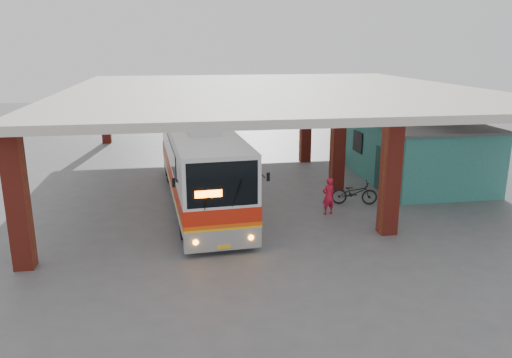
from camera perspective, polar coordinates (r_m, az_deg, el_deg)
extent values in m
plane|color=#515154|center=(21.17, 3.92, -3.71)|extent=(90.00, 90.00, 0.00)
cube|color=maroon|center=(18.77, 15.10, 0.26)|extent=(0.60, 0.60, 4.35)
cube|color=maroon|center=(24.21, 9.33, 3.86)|extent=(0.60, 0.60, 4.35)
cube|color=maroon|center=(29.87, 5.69, 6.10)|extent=(0.60, 0.60, 4.35)
cube|color=maroon|center=(16.88, -25.58, -2.38)|extent=(0.60, 0.60, 4.35)
cube|color=maroon|center=(37.10, -16.88, 7.28)|extent=(0.60, 0.60, 4.35)
cube|color=maroon|center=(39.60, 12.60, 8.02)|extent=(0.60, 0.60, 4.35)
cube|color=beige|center=(26.60, 1.93, 10.11)|extent=(21.00, 23.00, 0.30)
cube|color=#2F7672|center=(26.99, 17.70, 3.03)|extent=(5.00, 8.00, 3.00)
cube|color=#525252|center=(26.72, 17.97, 6.28)|extent=(5.20, 8.20, 0.12)
cube|color=#153B35|center=(24.70, 13.95, 1.16)|extent=(0.08, 0.95, 2.10)
cube|color=black|center=(27.26, 11.60, 4.20)|extent=(0.08, 1.20, 1.00)
cube|color=black|center=(27.25, 11.54, 4.19)|extent=(0.04, 1.30, 1.10)
cube|color=silver|center=(22.05, -6.46, 2.27)|extent=(3.39, 12.49, 2.88)
cube|color=silver|center=(20.75, -6.24, 5.82)|extent=(1.44, 3.16, 0.26)
cube|color=#99999F|center=(16.78, -3.83, -6.79)|extent=(2.61, 0.58, 0.72)
cube|color=red|center=(22.18, -6.41, 0.85)|extent=(3.43, 12.49, 0.51)
cube|color=#F1510D|center=(22.26, -6.39, 0.04)|extent=(3.43, 12.49, 0.13)
cube|color=yellow|center=(22.29, -6.38, -0.25)|extent=(3.43, 12.49, 0.10)
cube|color=black|center=(16.03, -3.87, -0.59)|extent=(2.32, 0.25, 1.49)
cube|color=black|center=(22.64, -10.01, 3.81)|extent=(0.67, 9.24, 0.93)
cube|color=black|center=(22.92, -3.52, 4.15)|extent=(0.67, 9.24, 0.93)
cube|color=#FF5905|center=(15.98, -5.45, -1.71)|extent=(0.88, 0.11, 0.23)
sphere|color=orange|center=(16.46, -6.92, -7.21)|extent=(0.19, 0.19, 0.19)
sphere|color=orange|center=(16.74, -0.56, -6.71)|extent=(0.19, 0.19, 0.19)
cube|color=yellow|center=(16.65, -3.69, -7.73)|extent=(0.46, 0.06, 0.12)
cylinder|color=black|center=(18.22, -8.14, -5.28)|extent=(0.40, 1.05, 1.03)
cylinder|color=black|center=(18.52, -1.29, -4.79)|extent=(0.40, 1.05, 1.03)
cylinder|color=black|center=(25.78, -9.77, 0.74)|extent=(0.40, 1.05, 1.03)
cylinder|color=black|center=(25.99, -4.90, 1.02)|extent=(0.40, 1.05, 1.03)
cylinder|color=black|center=(27.08, -9.95, 1.42)|extent=(0.40, 1.05, 1.03)
cylinder|color=black|center=(27.28, -5.31, 1.69)|extent=(0.40, 1.05, 1.03)
imported|color=black|center=(22.34, 11.18, -1.54)|extent=(2.10, 1.13, 1.05)
imported|color=red|center=(20.79, 8.27, -1.94)|extent=(0.65, 0.52, 1.55)
cube|color=red|center=(29.13, 8.79, 1.88)|extent=(0.57, 0.57, 0.06)
cube|color=red|center=(29.06, 9.18, 2.40)|extent=(0.22, 0.42, 0.63)
cylinder|color=black|center=(29.01, 8.40, 1.57)|extent=(0.03, 0.03, 0.21)
cylinder|color=black|center=(28.98, 9.09, 1.53)|extent=(0.03, 0.03, 0.21)
cylinder|color=black|center=(29.35, 8.46, 1.72)|extent=(0.03, 0.03, 0.21)
cylinder|color=black|center=(29.32, 9.15, 1.68)|extent=(0.03, 0.03, 0.21)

